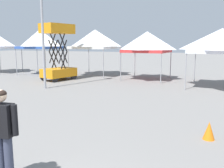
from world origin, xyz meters
TOP-DOWN VIEW (x-y plane):
  - canopy_tent_left_of_center at (-11.22, 15.13)m, footprint 3.14×3.14m
  - canopy_tent_center at (-6.64, 16.33)m, footprint 3.44×3.44m
  - canopy_tent_right_of_center at (-2.11, 15.65)m, footprint 3.13×3.13m
  - canopy_tent_behind_left at (2.77, 14.04)m, footprint 3.68×3.68m
  - scissor_lift at (-7.75, 12.76)m, footprint 1.91×2.57m
  - person_foreground at (-0.89, 1.40)m, footprint 0.64×0.30m
  - traffic_cone_lot_center at (2.53, 5.15)m, footprint 0.32×0.32m

SIDE VIEW (x-z plane):
  - traffic_cone_lot_center at x=2.53m, z-range 0.00..0.50m
  - person_foreground at x=-0.89m, z-range 0.14..1.92m
  - scissor_lift at x=-7.75m, z-range -0.77..3.16m
  - canopy_tent_right_of_center at x=-2.11m, z-range 0.97..4.40m
  - canopy_tent_behind_left at x=2.77m, z-range 1.01..4.46m
  - canopy_tent_center at x=-6.64m, z-range 1.08..4.77m
  - canopy_tent_left_of_center at x=-11.22m, z-range 1.07..4.81m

